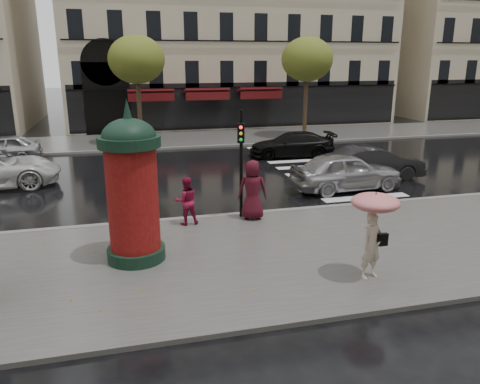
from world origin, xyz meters
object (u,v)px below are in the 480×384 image
object	(u,v)px
woman_red	(186,201)
woman_umbrella	(374,221)
morris_column	(132,186)
car_silver	(346,171)
man_burgundy	(253,190)
car_black	(292,144)
car_far_silver	(0,148)
traffic_light	(241,154)
car_darkgrey	(373,163)

from	to	relation	value
woman_red	woman_umbrella	bearing A→B (deg)	123.32
morris_column	car_silver	bearing A→B (deg)	30.92
man_burgundy	morris_column	xyz separation A→B (m)	(-3.90, -2.38, 1.04)
car_black	car_far_silver	bearing A→B (deg)	-92.00
woman_red	car_black	xyz separation A→B (m)	(7.25, 9.83, -0.23)
car_black	woman_red	bearing A→B (deg)	-28.83
woman_red	car_far_silver	xyz separation A→B (m)	(-8.16, 12.43, -0.20)
car_far_silver	car_silver	bearing A→B (deg)	53.44
traffic_light	car_black	size ratio (longest dim) A/B	0.77
car_darkgrey	woman_umbrella	bearing A→B (deg)	153.31
car_black	car_far_silver	world-z (taller)	car_far_silver
woman_umbrella	car_silver	size ratio (longest dim) A/B	0.47
car_silver	woman_umbrella	bearing A→B (deg)	154.26
morris_column	woman_red	bearing A→B (deg)	54.64
woman_red	car_black	distance (m)	12.21
man_burgundy	car_black	world-z (taller)	man_burgundy
woman_umbrella	car_darkgrey	size ratio (longest dim) A/B	0.49
traffic_light	car_silver	distance (m)	5.96
woman_red	car_darkgrey	bearing A→B (deg)	-159.56
car_darkgrey	car_black	xyz separation A→B (m)	(-1.83, 5.59, -0.07)
woman_umbrella	car_black	size ratio (longest dim) A/B	0.47
morris_column	car_darkgrey	distance (m)	12.72
car_far_silver	woman_umbrella	bearing A→B (deg)	30.36
man_burgundy	car_far_silver	size ratio (longest dim) A/B	0.48
morris_column	traffic_light	size ratio (longest dim) A/B	1.18
traffic_light	car_darkgrey	distance (m)	8.38
woman_umbrella	morris_column	distance (m)	6.09
traffic_light	woman_umbrella	bearing A→B (deg)	-69.32
morris_column	car_darkgrey	xyz separation A→B (m)	(10.77, 6.62, -1.41)
man_burgundy	traffic_light	bearing A→B (deg)	-21.66
car_black	traffic_light	bearing A→B (deg)	-21.66
woman_red	car_silver	bearing A→B (deg)	-162.57
woman_red	traffic_light	size ratio (longest dim) A/B	0.44
woman_red	car_black	size ratio (longest dim) A/B	0.34
woman_red	morris_column	xyz separation A→B (m)	(-1.69, -2.38, 1.25)
woman_umbrella	car_far_silver	xyz separation A→B (m)	(-11.98, 17.34, -0.87)
woman_umbrella	man_burgundy	bearing A→B (deg)	108.19
man_burgundy	car_darkgrey	size ratio (longest dim) A/B	0.44
woman_red	car_silver	xyz separation A→B (m)	(7.02, 2.84, -0.11)
morris_column	woman_umbrella	bearing A→B (deg)	-24.69
woman_umbrella	car_far_silver	world-z (taller)	woman_umbrella
traffic_light	car_black	world-z (taller)	traffic_light
woman_umbrella	woman_red	xyz separation A→B (m)	(-3.82, 4.91, -0.67)
woman_red	car_silver	size ratio (longest dim) A/B	0.34
car_black	man_burgundy	bearing A→B (deg)	-19.56
woman_red	traffic_light	world-z (taller)	traffic_light
man_burgundy	morris_column	world-z (taller)	morris_column
woman_red	morris_column	size ratio (longest dim) A/B	0.37
morris_column	car_black	bearing A→B (deg)	53.80
car_black	car_silver	bearing A→B (deg)	5.75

